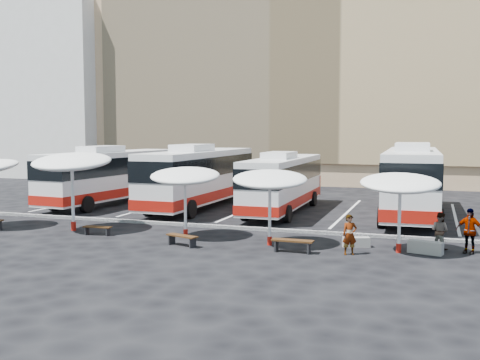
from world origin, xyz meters
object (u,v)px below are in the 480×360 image
(sunshade_4, at_px, (400,183))
(sunshade_2, at_px, (185,176))
(wood_bench_1, at_px, (97,228))
(conc_bench_0, at_px, (356,242))
(bus_0, at_px, (111,174))
(passenger_2, at_px, (469,231))
(sunshade_3, at_px, (270,180))
(passenger_0, at_px, (350,235))
(passenger_1, at_px, (440,231))
(bus_1, at_px, (200,175))
(bus_2, at_px, (283,181))
(conc_bench_1, at_px, (425,247))
(bus_3, at_px, (412,179))
(wood_bench_3, at_px, (293,243))
(wood_bench_2, at_px, (182,238))
(sunshade_1, at_px, (72,162))

(sunshade_4, bearing_deg, sunshade_2, 178.58)
(wood_bench_1, height_order, conc_bench_0, conc_bench_0)
(bus_0, height_order, passenger_2, bus_0)
(sunshade_3, distance_m, passenger_0, 4.06)
(passenger_0, bearing_deg, conc_bench_0, 62.85)
(passenger_1, bearing_deg, bus_1, -0.71)
(sunshade_3, relative_size, passenger_2, 2.18)
(sunshade_4, xyz_separation_m, wood_bench_1, (-13.43, -0.66, -2.45))
(bus_0, bearing_deg, sunshade_3, -29.86)
(sunshade_2, xyz_separation_m, sunshade_4, (9.36, -0.23, -0.02))
(bus_2, distance_m, conc_bench_1, 12.45)
(sunshade_2, relative_size, conc_bench_0, 3.49)
(bus_0, relative_size, passenger_1, 8.09)
(bus_3, height_order, sunshade_3, bus_3)
(bus_3, xyz_separation_m, wood_bench_3, (-4.07, -11.39, -1.74))
(bus_2, xyz_separation_m, conc_bench_0, (5.46, -8.88, -1.64))
(wood_bench_2, bearing_deg, bus_3, 53.10)
(wood_bench_2, bearing_deg, wood_bench_1, 168.60)
(sunshade_3, bearing_deg, bus_2, 101.39)
(sunshade_3, bearing_deg, passenger_2, 7.29)
(wood_bench_1, height_order, conc_bench_1, conc_bench_1)
(sunshade_3, xyz_separation_m, conc_bench_1, (6.25, 0.42, -2.54))
(bus_2, xyz_separation_m, sunshade_3, (1.95, -9.65, 0.94))
(sunshade_1, xyz_separation_m, sunshade_2, (5.85, 0.23, -0.54))
(conc_bench_1, xyz_separation_m, passenger_0, (-2.80, -1.15, 0.54))
(conc_bench_1, bearing_deg, wood_bench_1, -176.75)
(sunshade_4, bearing_deg, wood_bench_1, -177.19)
(bus_3, distance_m, passenger_2, 9.72)
(bus_3, height_order, passenger_1, bus_3)
(wood_bench_1, bearing_deg, sunshade_3, 2.82)
(sunshade_4, bearing_deg, passenger_2, 15.96)
(bus_2, bearing_deg, sunshade_4, -53.20)
(sunshade_4, relative_size, passenger_1, 2.31)
(conc_bench_0, bearing_deg, bus_3, 79.22)
(sunshade_4, xyz_separation_m, wood_bench_2, (-8.67, -1.62, -2.41))
(sunshade_1, xyz_separation_m, wood_bench_3, (11.22, -1.34, -2.94))
(sunshade_4, relative_size, wood_bench_1, 2.57)
(bus_1, xyz_separation_m, wood_bench_3, (8.64, -10.82, -1.66))
(bus_2, relative_size, sunshade_4, 3.24)
(bus_2, xyz_separation_m, sunshade_4, (7.19, -9.40, 0.92))
(bus_2, bearing_deg, sunshade_3, -79.23)
(bus_1, xyz_separation_m, bus_2, (5.43, -0.09, -0.20))
(sunshade_2, height_order, sunshade_3, same)
(wood_bench_2, distance_m, wood_bench_3, 4.69)
(wood_bench_2, xyz_separation_m, passenger_2, (11.29, 2.37, 0.55))
(bus_1, bearing_deg, passenger_0, -43.14)
(wood_bench_1, xyz_separation_m, passenger_1, (14.97, 1.83, 0.45))
(bus_2, xyz_separation_m, passenger_0, (5.40, -10.39, -1.06))
(bus_3, bearing_deg, sunshade_4, -92.02)
(wood_bench_2, height_order, passenger_1, passenger_1)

